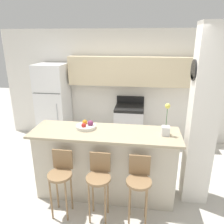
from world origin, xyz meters
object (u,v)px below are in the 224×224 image
at_px(bar_stool_left, 61,175).
at_px(bar_stool_mid, 99,178).
at_px(orchid_vase, 166,126).
at_px(stove_range, 129,125).
at_px(fruit_bowl, 86,126).
at_px(bar_stool_right, 139,182).
at_px(trash_bin, 75,138).
at_px(refrigerator, 54,104).

relative_size(bar_stool_left, bar_stool_mid, 1.00).
relative_size(bar_stool_left, orchid_vase, 2.03).
distance_m(stove_range, fruit_bowl, 1.89).
height_order(stove_range, fruit_bowl, fruit_bowl).
height_order(bar_stool_mid, fruit_bowl, fruit_bowl).
height_order(bar_stool_right, trash_bin, bar_stool_right).
relative_size(refrigerator, trash_bin, 4.78).
bearing_deg(bar_stool_mid, fruit_bowl, 117.61).
distance_m(refrigerator, bar_stool_right, 3.02).
xyz_separation_m(orchid_vase, fruit_bowl, (-1.15, 0.08, -0.09)).
distance_m(bar_stool_right, trash_bin, 2.51).
bearing_deg(stove_range, bar_stool_left, -108.71).
bearing_deg(fruit_bowl, bar_stool_left, -111.50).
height_order(stove_range, bar_stool_right, stove_range).
bearing_deg(bar_stool_right, trash_bin, 126.53).
bearing_deg(bar_stool_left, stove_range, 71.29).
height_order(fruit_bowl, trash_bin, fruit_bowl).
bearing_deg(fruit_bowl, stove_range, 72.24).
bearing_deg(refrigerator, stove_range, 1.07).
xyz_separation_m(bar_stool_mid, trash_bin, (-0.96, 1.99, -0.42)).
bearing_deg(refrigerator, bar_stool_mid, -55.97).
bearing_deg(stove_range, refrigerator, -178.93).
height_order(refrigerator, orchid_vase, refrigerator).
bearing_deg(bar_stool_left, bar_stool_mid, 0.00).
bearing_deg(orchid_vase, fruit_bowl, 176.02).
distance_m(bar_stool_left, trash_bin, 2.08).
bearing_deg(bar_stool_mid, stove_range, 83.79).
height_order(stove_range, bar_stool_left, stove_range).
bearing_deg(orchid_vase, stove_range, 108.98).
bearing_deg(orchid_vase, bar_stool_mid, -150.41).
bearing_deg(trash_bin, bar_stool_left, -77.59).
bearing_deg(bar_stool_left, bar_stool_right, 0.00).
xyz_separation_m(refrigerator, stove_range, (1.75, 0.03, -0.45)).
distance_m(refrigerator, orchid_vase, 2.94).
distance_m(bar_stool_mid, orchid_vase, 1.15).
distance_m(stove_range, orchid_vase, 2.01).
distance_m(refrigerator, bar_stool_left, 2.45).
relative_size(bar_stool_left, trash_bin, 2.45).
relative_size(stove_range, bar_stool_left, 1.15).
xyz_separation_m(bar_stool_right, fruit_bowl, (-0.81, 0.57, 0.49)).
xyz_separation_m(bar_stool_left, bar_stool_mid, (0.52, 0.00, 0.00)).
xyz_separation_m(refrigerator, fruit_bowl, (1.21, -1.66, 0.19)).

